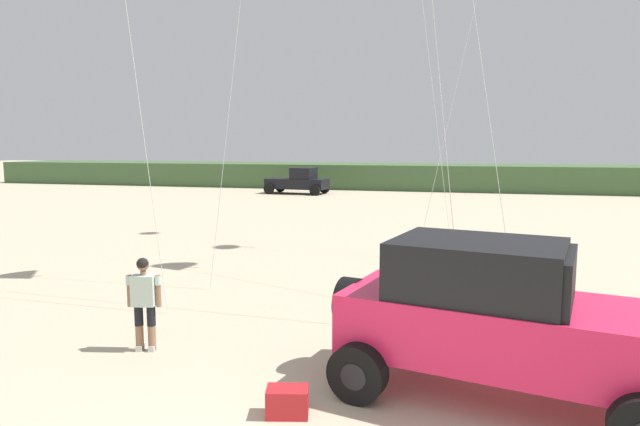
# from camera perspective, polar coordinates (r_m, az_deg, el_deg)

# --- Properties ---
(dune_ridge) EXTENTS (90.00, 7.45, 2.05)m
(dune_ridge) POSITION_cam_1_polar(r_m,az_deg,el_deg) (47.18, 16.61, 3.63)
(dune_ridge) COLOR #426038
(dune_ridge) RESTS_ON ground_plane
(jeep) EXTENTS (5.01, 3.22, 2.26)m
(jeep) POSITION_cam_1_polar(r_m,az_deg,el_deg) (8.18, 18.01, -10.24)
(jeep) COLOR #EA2151
(jeep) RESTS_ON ground_plane
(person_watching) EXTENTS (0.61, 0.37, 1.67)m
(person_watching) POSITION_cam_1_polar(r_m,az_deg,el_deg) (10.05, -17.97, -8.57)
(person_watching) COLOR #8C664C
(person_watching) RESTS_ON ground_plane
(cooler_box) EXTENTS (0.63, 0.48, 0.38)m
(cooler_box) POSITION_cam_1_polar(r_m,az_deg,el_deg) (7.68, -3.44, -19.18)
(cooler_box) COLOR #B21E23
(cooler_box) RESTS_ON ground_plane
(distant_pickup) EXTENTS (4.75, 2.75, 1.98)m
(distant_pickup) POSITION_cam_1_polar(r_m,az_deg,el_deg) (41.07, -2.27, 3.34)
(distant_pickup) COLOR black
(distant_pickup) RESTS_ON ground_plane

